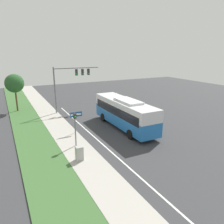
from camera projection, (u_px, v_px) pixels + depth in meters
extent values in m
plane|color=#38383A|center=(130.00, 136.00, 23.48)|extent=(80.00, 80.00, 0.00)
cube|color=#ADA89E|center=(75.00, 146.00, 20.74)|extent=(2.80, 80.00, 0.12)
cube|color=#3D6633|center=(40.00, 153.00, 19.34)|extent=(3.60, 80.00, 0.10)
cube|color=silver|center=(100.00, 142.00, 21.90)|extent=(0.14, 30.00, 0.01)
cube|color=#236BB7|center=(124.00, 118.00, 25.66)|extent=(2.53, 10.69, 1.57)
cube|color=silver|center=(124.00, 106.00, 25.27)|extent=(2.53, 10.69, 1.28)
cube|color=black|center=(124.00, 110.00, 25.39)|extent=(2.57, 9.84, 0.97)
cube|color=silver|center=(128.00, 101.00, 24.37)|extent=(1.77, 3.74, 0.24)
cylinder|color=black|center=(103.00, 117.00, 28.15)|extent=(0.28, 1.02, 1.02)
cylinder|color=black|center=(120.00, 115.00, 29.22)|extent=(0.28, 1.02, 1.02)
cylinder|color=black|center=(130.00, 134.00, 22.48)|extent=(0.28, 1.02, 1.02)
cylinder|color=black|center=(149.00, 131.00, 23.55)|extent=(0.28, 1.02, 1.02)
cylinder|color=slate|center=(55.00, 91.00, 30.73)|extent=(0.20, 0.20, 6.65)
cylinder|color=slate|center=(77.00, 68.00, 31.36)|extent=(6.70, 0.14, 0.14)
cube|color=#2D2D2D|center=(76.00, 72.00, 31.49)|extent=(0.32, 0.28, 0.90)
sphere|color=#1ED838|center=(77.00, 74.00, 31.41)|extent=(0.18, 0.18, 0.18)
cube|color=#2D2D2D|center=(82.00, 72.00, 31.90)|extent=(0.32, 0.28, 0.90)
sphere|color=#1ED838|center=(83.00, 74.00, 31.81)|extent=(0.18, 0.18, 0.18)
cube|color=#2D2D2D|center=(88.00, 72.00, 32.30)|extent=(0.32, 0.28, 0.90)
sphere|color=#1ED838|center=(89.00, 74.00, 32.22)|extent=(0.18, 0.18, 0.18)
cylinder|color=slate|center=(75.00, 131.00, 20.39)|extent=(0.12, 0.12, 3.26)
cube|color=#2D2D2D|center=(75.00, 116.00, 20.01)|extent=(0.28, 0.24, 0.44)
sphere|color=#1ED838|center=(75.00, 117.00, 19.88)|extent=(0.14, 0.14, 0.14)
cylinder|color=slate|center=(75.00, 123.00, 23.75)|extent=(0.08, 0.08, 2.50)
cube|color=#19478C|center=(76.00, 114.00, 23.56)|extent=(1.37, 0.03, 0.53)
cube|color=white|center=(76.00, 114.00, 23.54)|extent=(1.16, 0.01, 0.19)
cube|color=#A8A8A3|center=(79.00, 153.00, 17.91)|extent=(0.58, 0.51, 1.19)
cylinder|color=brown|center=(16.00, 100.00, 32.30)|extent=(0.24, 0.24, 3.32)
sphere|color=#285628|center=(14.00, 83.00, 31.62)|extent=(2.69, 2.69, 2.69)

